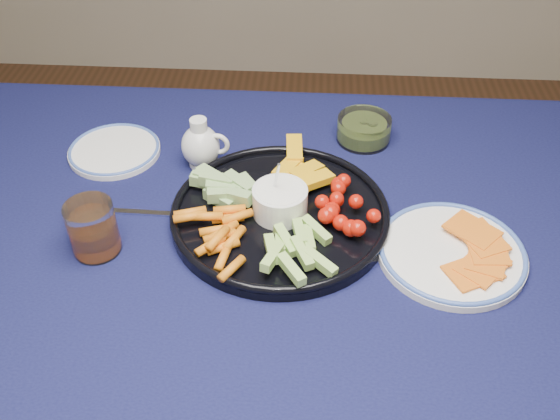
# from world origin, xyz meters

# --- Properties ---
(dining_table) EXTENTS (1.67, 1.07, 0.75)m
(dining_table) POSITION_xyz_m (0.00, 0.00, 0.66)
(dining_table) COLOR #51311B
(dining_table) RESTS_ON ground
(crudite_platter) EXTENTS (0.38, 0.38, 0.12)m
(crudite_platter) POSITION_xyz_m (0.11, 0.10, 0.77)
(crudite_platter) COLOR black
(crudite_platter) RESTS_ON dining_table
(creamer_pitcher) EXTENTS (0.09, 0.07, 0.10)m
(creamer_pitcher) POSITION_xyz_m (-0.05, 0.25, 0.79)
(creamer_pitcher) COLOR white
(creamer_pitcher) RESTS_ON dining_table
(pickle_bowl) EXTENTS (0.11, 0.11, 0.05)m
(pickle_bowl) POSITION_xyz_m (0.26, 0.35, 0.77)
(pickle_bowl) COLOR white
(pickle_bowl) RESTS_ON dining_table
(cheese_plate) EXTENTS (0.24, 0.24, 0.03)m
(cheese_plate) POSITION_xyz_m (0.39, 0.03, 0.76)
(cheese_plate) COLOR white
(cheese_plate) RESTS_ON dining_table
(juice_tumbler) EXTENTS (0.08, 0.08, 0.09)m
(juice_tumbler) POSITION_xyz_m (-0.18, 0.01, 0.79)
(juice_tumbler) COLOR white
(juice_tumbler) RESTS_ON dining_table
(fork_left) EXTENTS (0.19, 0.03, 0.00)m
(fork_left) POSITION_xyz_m (-0.08, 0.10, 0.75)
(fork_left) COLOR silver
(fork_left) RESTS_ON dining_table
(fork_right) EXTENTS (0.17, 0.12, 0.00)m
(fork_right) POSITION_xyz_m (0.43, 0.01, 0.75)
(fork_right) COLOR silver
(fork_right) RESTS_ON dining_table
(side_plate_extra) EXTENTS (0.18, 0.18, 0.01)m
(side_plate_extra) POSITION_xyz_m (-0.23, 0.28, 0.75)
(side_plate_extra) COLOR white
(side_plate_extra) RESTS_ON dining_table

